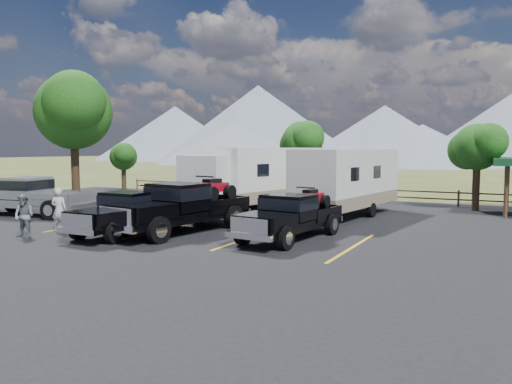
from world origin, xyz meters
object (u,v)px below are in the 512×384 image
at_px(trailer_left, 233,182).
at_px(pickup_silver, 30,196).
at_px(trailer_center, 267,177).
at_px(tree_big_nw, 73,112).
at_px(person_a, 59,210).
at_px(trailer_right, 347,181).
at_px(person_b, 24,216).
at_px(rig_center, 183,206).
at_px(rig_right, 291,215).
at_px(rig_left, 131,211).

height_order(trailer_left, pickup_silver, trailer_left).
relative_size(trailer_left, trailer_center, 0.89).
xyz_separation_m(tree_big_nw, person_a, (6.99, -7.33, -4.68)).
xyz_separation_m(trailer_right, person_b, (-9.11, -11.44, -0.93)).
distance_m(rig_center, trailer_center, 8.42).
xyz_separation_m(rig_right, trailer_center, (-4.83, 7.79, 0.88)).
distance_m(tree_big_nw, person_b, 12.21).
xyz_separation_m(trailer_left, trailer_right, (5.92, 1.08, 0.15)).
bearing_deg(person_b, rig_right, 12.67).
xyz_separation_m(rig_left, person_a, (-2.94, -0.96, -0.02)).
distance_m(trailer_left, person_b, 10.87).
bearing_deg(person_a, pickup_silver, -48.62).
relative_size(trailer_center, person_a, 5.60).
xyz_separation_m(rig_right, trailer_right, (-0.04, 7.07, 0.84)).
relative_size(trailer_right, person_a, 5.47).
bearing_deg(rig_left, tree_big_nw, 146.44).
relative_size(tree_big_nw, person_b, 4.79).
height_order(rig_left, pickup_silver, pickup_silver).
bearing_deg(tree_big_nw, rig_center, -23.96).
bearing_deg(tree_big_nw, rig_left, -32.71).
relative_size(rig_left, person_b, 3.44).
relative_size(rig_right, person_a, 3.29).
bearing_deg(person_a, tree_big_nw, -67.16).
relative_size(rig_center, person_b, 4.22).
relative_size(rig_right, trailer_left, 0.66).
bearing_deg(person_b, trailer_right, 38.62).
bearing_deg(person_b, trailer_center, 57.59).
distance_m(trailer_left, trailer_center, 2.13).
xyz_separation_m(rig_right, trailer_left, (-5.95, 5.99, 0.69)).
relative_size(rig_center, trailer_right, 0.72).
height_order(tree_big_nw, rig_center, tree_big_nw).
bearing_deg(person_a, person_b, 65.91).
bearing_deg(rig_left, rig_right, 15.93).
height_order(rig_left, trailer_right, trailer_right).
distance_m(rig_right, pickup_silver, 14.26).
bearing_deg(trailer_left, rig_left, -91.14).
bearing_deg(person_b, pickup_silver, 127.01).
relative_size(rig_center, person_a, 3.92).
height_order(rig_left, rig_center, rig_center).
height_order(rig_center, trailer_left, trailer_left).
xyz_separation_m(tree_big_nw, trailer_right, (16.01, 2.54, -3.81)).
distance_m(rig_right, trailer_left, 8.48).
bearing_deg(trailer_left, pickup_silver, -143.93).
bearing_deg(trailer_left, tree_big_nw, -171.73).
bearing_deg(person_a, trailer_left, -130.21).
bearing_deg(trailer_right, pickup_silver, -146.14).
bearing_deg(pickup_silver, trailer_left, 116.50).
distance_m(trailer_center, person_b, 12.94).
distance_m(tree_big_nw, rig_right, 17.31).
height_order(rig_right, trailer_right, trailer_right).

